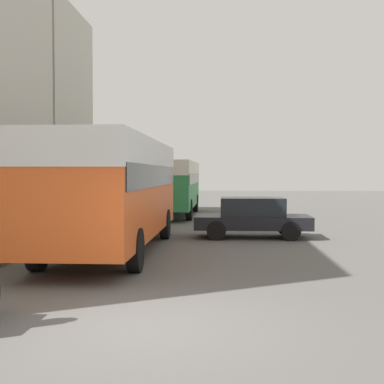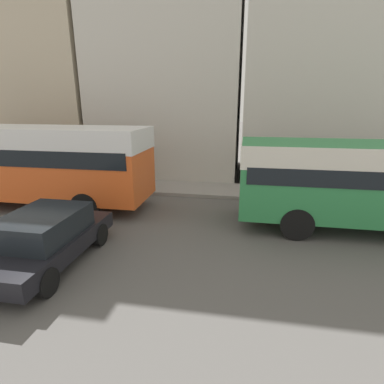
# 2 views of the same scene
# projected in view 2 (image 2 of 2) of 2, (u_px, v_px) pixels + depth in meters

# --- Properties ---
(building_corner) EXTENTS (6.05, 9.26, 12.90)m
(building_corner) POSITION_uv_depth(u_px,v_px,m) (29.00, 61.00, 18.13)
(building_corner) COLOR #BCAD93
(building_corner) RESTS_ON ground_plane
(building_midblock) EXTENTS (6.42, 7.87, 12.20)m
(building_midblock) POSITION_uv_depth(u_px,v_px,m) (171.00, 64.00, 16.93)
(building_midblock) COLOR beige
(building_midblock) RESTS_ON ground_plane
(building_far_terrace) EXTENTS (6.26, 6.84, 10.47)m
(building_far_terrace) POSITION_uv_depth(u_px,v_px,m) (311.00, 79.00, 15.82)
(building_far_terrace) COLOR beige
(building_far_terrace) RESTS_ON ground_plane
(bus_lead) EXTENTS (2.52, 9.88, 3.14)m
(bus_lead) POSITION_uv_depth(u_px,v_px,m) (24.00, 155.00, 11.67)
(bus_lead) COLOR #EA5B23
(bus_lead) RESTS_ON ground_plane
(car_crossing) EXTENTS (3.96, 1.90, 1.39)m
(car_crossing) POSITION_uv_depth(u_px,v_px,m) (45.00, 238.00, 7.58)
(car_crossing) COLOR black
(car_crossing) RESTS_ON ground_plane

